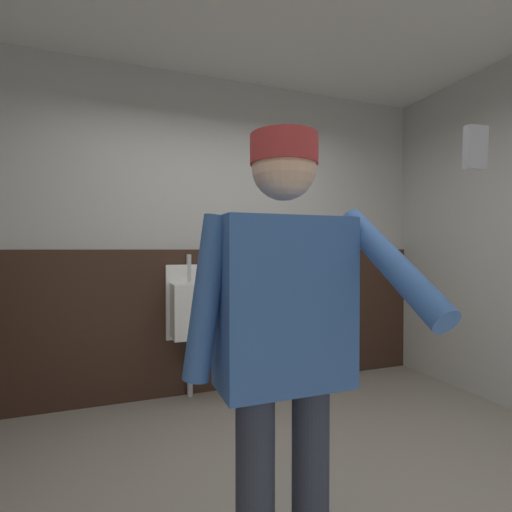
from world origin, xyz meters
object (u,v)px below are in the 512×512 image
(urinal_left, at_px, (192,309))
(cell_phone, at_px, (475,148))
(person, at_px, (285,327))
(urinal_middle, at_px, (273,304))

(urinal_left, distance_m, cell_phone, 2.58)
(person, bearing_deg, urinal_middle, 68.20)
(urinal_left, bearing_deg, person, -90.77)
(urinal_left, relative_size, cell_phone, 11.27)
(urinal_middle, relative_size, person, 0.73)
(urinal_middle, bearing_deg, person, -111.80)
(urinal_left, distance_m, person, 1.95)
(urinal_left, relative_size, person, 0.73)
(urinal_middle, height_order, person, person)
(person, relative_size, cell_phone, 15.39)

